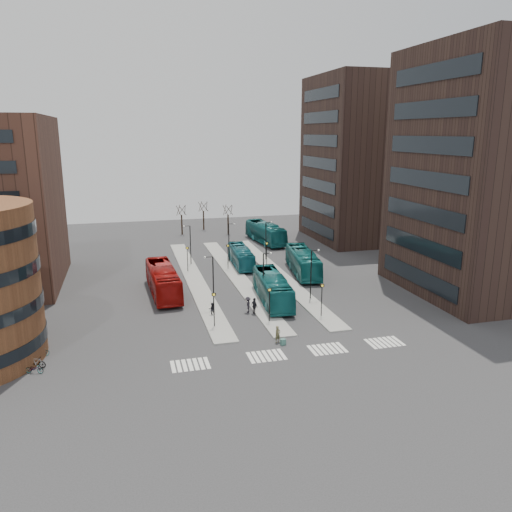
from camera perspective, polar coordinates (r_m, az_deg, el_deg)
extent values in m
plane|color=#2B2B2D|center=(43.46, 3.99, -13.36)|extent=(160.00, 160.00, 0.00)
cube|color=gray|center=(69.93, -7.05, -2.64)|extent=(2.50, 45.00, 0.15)
cube|color=gray|center=(70.92, -2.24, -2.30)|extent=(2.50, 45.00, 0.15)
cube|color=gray|center=(72.40, 2.40, -1.96)|extent=(2.50, 45.00, 0.15)
cube|color=navy|center=(48.80, 3.10, -9.78)|extent=(0.55, 0.48, 0.59)
imported|color=#990E0B|center=(63.94, -10.59, -2.73)|extent=(3.70, 13.25, 3.65)
imported|color=#125B5D|center=(60.12, 1.87, -3.69)|extent=(3.93, 12.42, 3.40)
imported|color=#155E6A|center=(76.31, -1.73, -0.03)|extent=(3.01, 10.73, 2.96)
imported|color=#125D5D|center=(72.19, 5.38, -0.67)|extent=(4.80, 12.98, 3.53)
imported|color=#12585A|center=(92.39, 1.08, 2.67)|extent=(4.58, 13.49, 3.68)
imported|color=brown|center=(49.08, 2.50, -8.93)|extent=(0.72, 0.61, 1.68)
imported|color=black|center=(56.14, -5.04, -6.06)|extent=(0.79, 0.65, 1.51)
imported|color=black|center=(56.33, -0.18, -5.73)|extent=(0.82, 1.20, 1.89)
imported|color=black|center=(56.83, -0.94, -5.58)|extent=(0.87, 1.28, 1.83)
imported|color=gray|center=(47.31, -23.99, -11.69)|extent=(1.65, 0.99, 0.82)
imported|color=gray|center=(48.19, -23.82, -11.06)|extent=(1.79, 1.09, 1.04)
imported|color=gray|center=(50.27, -23.43, -10.12)|extent=(1.63, 1.04, 0.81)
cube|color=silver|center=(45.24, -9.46, -12.37)|extent=(0.35, 2.40, 0.01)
cube|color=silver|center=(45.27, -8.82, -12.32)|extent=(0.35, 2.40, 0.01)
cube|color=silver|center=(45.32, -8.17, -12.27)|extent=(0.35, 2.40, 0.01)
cube|color=silver|center=(45.37, -7.53, -12.22)|extent=(0.35, 2.40, 0.01)
cube|color=silver|center=(45.42, -6.89, -12.16)|extent=(0.35, 2.40, 0.01)
cube|color=silver|center=(45.48, -6.25, -12.11)|extent=(0.35, 2.40, 0.01)
cube|color=silver|center=(45.54, -5.62, -12.05)|extent=(0.35, 2.40, 0.01)
cube|color=silver|center=(46.26, -0.62, -11.55)|extent=(0.35, 2.40, 0.01)
cube|color=silver|center=(46.37, -0.01, -11.48)|extent=(0.35, 2.40, 0.01)
cube|color=silver|center=(46.49, 0.60, -11.41)|extent=(0.35, 2.40, 0.01)
cube|color=silver|center=(46.61, 1.20, -11.34)|extent=(0.35, 2.40, 0.01)
cube|color=silver|center=(46.74, 1.80, -11.27)|extent=(0.35, 2.40, 0.01)
cube|color=silver|center=(46.87, 2.40, -11.20)|extent=(0.35, 2.40, 0.01)
cube|color=silver|center=(47.01, 2.99, -11.13)|extent=(0.35, 2.40, 0.01)
cube|color=silver|center=(47.93, 6.47, -10.69)|extent=(0.35, 2.40, 0.01)
cube|color=silver|center=(48.10, 7.04, -10.61)|extent=(0.35, 2.40, 0.01)
cube|color=silver|center=(48.28, 7.60, -10.54)|extent=(0.35, 2.40, 0.01)
cube|color=silver|center=(48.46, 8.15, -10.46)|extent=(0.35, 2.40, 0.01)
cube|color=silver|center=(48.64, 8.71, -10.38)|extent=(0.35, 2.40, 0.01)
cube|color=silver|center=(48.83, 9.25, -10.31)|extent=(0.35, 2.40, 0.01)
cube|color=silver|center=(49.03, 9.80, -10.23)|extent=(0.35, 2.40, 0.01)
cube|color=silver|center=(50.28, 12.96, -9.76)|extent=(0.35, 2.40, 0.01)
cube|color=silver|center=(50.50, 13.47, -9.68)|extent=(0.35, 2.40, 0.01)
cube|color=silver|center=(50.72, 13.97, -9.60)|extent=(0.35, 2.40, 0.01)
cube|color=silver|center=(50.95, 14.47, -9.52)|extent=(0.35, 2.40, 0.01)
cube|color=silver|center=(51.19, 14.97, -9.44)|extent=(0.35, 2.40, 0.01)
cube|color=silver|center=(51.43, 15.46, -9.37)|extent=(0.35, 2.40, 0.01)
cube|color=silver|center=(51.67, 15.95, -9.29)|extent=(0.35, 2.40, 0.01)
cube|color=#2F201A|center=(69.10, 25.86, 8.50)|extent=(20.00, 20.00, 30.00)
cube|color=black|center=(65.24, 17.94, -2.23)|extent=(0.12, 16.00, 2.00)
cube|color=black|center=(64.29, 18.20, 1.20)|extent=(0.12, 16.00, 2.00)
cube|color=black|center=(63.57, 18.48, 4.72)|extent=(0.12, 16.00, 2.00)
cube|color=black|center=(63.10, 18.76, 8.30)|extent=(0.12, 16.00, 2.00)
cube|color=black|center=(62.89, 19.05, 11.92)|extent=(0.12, 16.00, 2.00)
cube|color=black|center=(62.92, 19.34, 15.55)|extent=(0.12, 16.00, 2.00)
cube|color=black|center=(63.21, 19.65, 19.17)|extent=(0.12, 16.00, 2.00)
cube|color=#2F201A|center=(97.47, 12.75, 10.73)|extent=(20.00, 20.00, 30.00)
cube|color=black|center=(94.77, 6.93, 3.26)|extent=(0.12, 16.00, 2.00)
cube|color=black|center=(94.12, 7.00, 5.66)|extent=(0.12, 16.00, 2.00)
cube|color=black|center=(93.63, 7.07, 8.08)|extent=(0.12, 16.00, 2.00)
cube|color=black|center=(93.31, 7.14, 10.52)|extent=(0.12, 16.00, 2.00)
cube|color=black|center=(93.17, 7.22, 12.98)|extent=(0.12, 16.00, 2.00)
cube|color=black|center=(93.19, 7.30, 15.44)|extent=(0.12, 16.00, 2.00)
cube|color=black|center=(93.39, 7.38, 17.89)|extent=(0.12, 16.00, 2.00)
cylinder|color=black|center=(52.39, -4.81, -6.22)|extent=(0.10, 0.10, 3.50)
cube|color=black|center=(51.81, -4.85, -4.40)|extent=(0.45, 0.10, 0.30)
cube|color=yellow|center=(51.76, -4.84, -4.42)|extent=(0.20, 0.02, 0.20)
cylinder|color=black|center=(73.23, -7.83, -0.42)|extent=(0.10, 0.10, 3.50)
cube|color=black|center=(72.82, -7.88, 0.91)|extent=(0.45, 0.10, 0.30)
cube|color=yellow|center=(72.76, -7.87, 0.90)|extent=(0.20, 0.02, 0.20)
cylinder|color=black|center=(53.66, 1.54, -5.67)|extent=(0.10, 0.10, 3.50)
cube|color=black|center=(53.10, 1.55, -3.89)|extent=(0.45, 0.10, 0.30)
cube|color=yellow|center=(53.05, 1.57, -3.91)|extent=(0.20, 0.02, 0.20)
cylinder|color=black|center=(74.14, -3.23, -0.13)|extent=(0.10, 0.10, 3.50)
cube|color=black|center=(73.74, -3.25, 1.19)|extent=(0.45, 0.10, 0.30)
cube|color=yellow|center=(73.68, -3.24, 1.18)|extent=(0.20, 0.02, 0.20)
cylinder|color=black|center=(55.56, 7.51, -5.10)|extent=(0.10, 0.10, 3.50)
cube|color=black|center=(55.02, 7.57, -3.37)|extent=(0.45, 0.10, 0.30)
cube|color=yellow|center=(54.96, 7.59, -3.39)|extent=(0.20, 0.02, 0.20)
cylinder|color=black|center=(75.53, 1.23, 0.15)|extent=(0.10, 0.10, 3.50)
cube|color=black|center=(75.13, 1.24, 1.45)|extent=(0.45, 0.10, 0.30)
cube|color=yellow|center=(75.07, 1.25, 1.44)|extent=(0.20, 0.02, 0.20)
cylinder|color=black|center=(57.76, -4.91, -2.98)|extent=(0.14, 0.14, 6.00)
cylinder|color=black|center=(56.89, -5.41, -0.12)|extent=(0.90, 0.08, 0.08)
sphere|color=silver|center=(56.82, -5.86, -0.14)|extent=(0.24, 0.24, 0.24)
cylinder|color=black|center=(76.92, -7.50, 1.24)|extent=(0.14, 0.14, 6.00)
cylinder|color=black|center=(76.26, -7.90, 3.42)|extent=(0.90, 0.08, 0.08)
sphere|color=silver|center=(76.21, -8.24, 3.40)|extent=(0.24, 0.24, 0.24)
cylinder|color=black|center=(59.02, 0.84, -2.55)|extent=(0.14, 0.14, 6.00)
cylinder|color=black|center=(58.36, 1.28, 0.30)|extent=(0.90, 0.08, 0.08)
sphere|color=silver|center=(58.48, 1.70, 0.33)|extent=(0.24, 0.24, 0.24)
cylinder|color=black|center=(77.87, -3.12, 1.50)|extent=(0.14, 0.14, 6.00)
cylinder|color=black|center=(77.37, -2.82, 3.69)|extent=(0.90, 0.08, 0.08)
sphere|color=silver|center=(77.46, -2.49, 3.70)|extent=(0.24, 0.24, 0.24)
cylinder|color=black|center=(60.85, 6.30, -2.13)|extent=(0.14, 0.14, 6.00)
cylinder|color=black|center=(60.25, 6.77, 0.65)|extent=(0.90, 0.08, 0.08)
sphere|color=silver|center=(60.42, 7.17, 0.67)|extent=(0.24, 0.24, 0.24)
cylinder|color=black|center=(79.26, 1.14, 1.74)|extent=(0.14, 0.14, 6.00)
cylinder|color=black|center=(78.80, 1.46, 3.89)|extent=(0.90, 0.08, 0.08)
sphere|color=silver|center=(78.93, 1.78, 3.90)|extent=(0.24, 0.24, 0.24)
cylinder|color=black|center=(100.67, -8.47, 3.55)|extent=(0.30, 0.30, 4.00)
cylinder|color=black|center=(100.28, -8.13, 5.20)|extent=(0.10, 1.56, 1.95)
cylinder|color=black|center=(100.88, -8.45, 5.24)|extent=(1.48, 0.59, 1.97)
cylinder|color=black|center=(100.55, -8.88, 5.20)|extent=(0.90, 1.31, 1.99)
cylinder|color=black|center=(99.74, -8.83, 5.13)|extent=(0.89, 1.31, 1.99)
cylinder|color=black|center=(99.57, -8.36, 5.13)|extent=(1.48, 0.58, 1.97)
cylinder|color=black|center=(105.22, -6.01, 4.08)|extent=(0.30, 0.30, 4.00)
cylinder|color=black|center=(104.87, -5.67, 5.66)|extent=(0.10, 1.56, 1.95)
cylinder|color=black|center=(105.45, -5.99, 5.69)|extent=(1.48, 0.59, 1.97)
cylinder|color=black|center=(105.08, -6.39, 5.66)|extent=(0.90, 1.31, 1.99)
cylinder|color=black|center=(104.28, -6.32, 5.59)|extent=(0.89, 1.31, 1.99)
cylinder|color=black|center=(104.14, -5.87, 5.59)|extent=(1.48, 0.58, 1.97)
cylinder|color=black|center=(100.09, -3.21, 3.62)|extent=(0.30, 0.30, 4.00)
cylinder|color=black|center=(99.75, -2.83, 5.28)|extent=(0.10, 1.56, 1.95)
cylinder|color=black|center=(100.30, -3.18, 5.33)|extent=(1.48, 0.59, 1.97)
cylinder|color=black|center=(99.90, -3.59, 5.28)|extent=(0.90, 1.31, 1.99)
cylinder|color=black|center=(99.10, -3.50, 5.22)|extent=(0.89, 1.31, 1.99)
cylinder|color=black|center=(99.01, -3.03, 5.21)|extent=(1.48, 0.58, 1.97)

